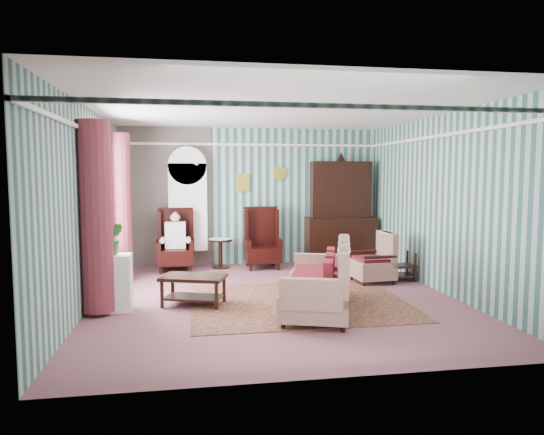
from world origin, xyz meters
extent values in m
plane|color=#824B52|center=(0.00, 0.00, 0.00)|extent=(6.00, 6.00, 0.00)
cube|color=#36625F|center=(0.00, 3.00, 1.45)|extent=(5.50, 0.02, 2.90)
cube|color=#36625F|center=(0.00, -3.00, 1.45)|extent=(5.50, 0.02, 2.90)
cube|color=#36625F|center=(-2.75, 0.00, 1.45)|extent=(0.02, 6.00, 2.90)
cube|color=#36625F|center=(2.75, 0.00, 1.45)|extent=(0.02, 6.00, 2.90)
cube|color=white|center=(0.00, 0.00, 2.90)|extent=(5.50, 6.00, 0.02)
cube|color=#814254|center=(-1.80, 2.99, 1.45)|extent=(1.90, 0.01, 2.90)
cube|color=white|center=(0.00, 0.00, 2.55)|extent=(5.50, 6.00, 0.05)
cube|color=white|center=(-2.72, 0.60, 1.55)|extent=(0.04, 1.50, 1.90)
cylinder|color=maroon|center=(-2.55, -0.45, 1.35)|extent=(0.44, 0.44, 2.60)
cylinder|color=maroon|center=(-2.55, 1.65, 1.35)|extent=(0.44, 0.44, 2.60)
cube|color=gold|center=(-0.20, 2.97, 1.75)|extent=(0.30, 0.03, 0.38)
cube|color=silver|center=(-1.35, 2.84, 1.12)|extent=(0.80, 0.28, 2.24)
cube|color=black|center=(1.90, 2.72, 1.18)|extent=(1.50, 0.56, 2.36)
cube|color=black|center=(-1.60, 2.45, 0.62)|extent=(0.76, 0.80, 1.25)
cube|color=black|center=(0.15, 2.45, 0.62)|extent=(0.76, 0.80, 1.25)
cylinder|color=black|center=(-0.70, 2.60, 0.30)|extent=(0.50, 0.50, 0.60)
cube|color=black|center=(2.47, 0.90, 0.27)|extent=(0.45, 0.38, 0.54)
cube|color=silver|center=(-2.40, -0.30, 0.40)|extent=(0.55, 0.35, 0.80)
cube|color=#541D1C|center=(0.30, -0.30, 0.01)|extent=(3.20, 2.60, 0.01)
cube|color=#B8A98F|center=(0.46, -0.77, 0.54)|extent=(1.56, 2.20, 1.07)
cube|color=beige|center=(1.90, 0.84, 0.53)|extent=(0.80, 0.79, 1.07)
cube|color=black|center=(-1.26, -0.18, 0.22)|extent=(1.04, 0.80, 0.44)
imported|color=#1A531C|center=(-2.50, -0.44, 0.99)|extent=(0.37, 0.33, 0.37)
imported|color=#1C531A|center=(-2.36, -0.24, 1.02)|extent=(0.29, 0.25, 0.45)
imported|color=#204B17|center=(-2.48, -0.28, 0.99)|extent=(0.23, 0.23, 0.38)
camera|label=1|loc=(-1.25, -7.29, 1.94)|focal=32.00mm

